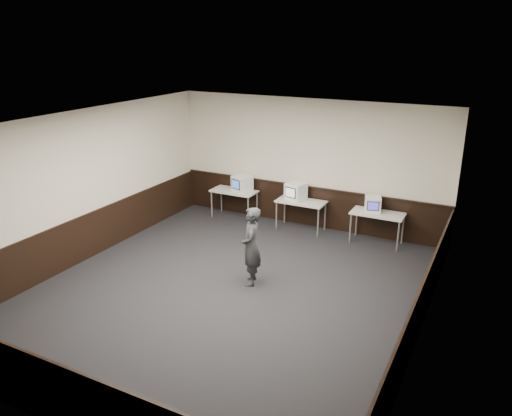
{
  "coord_description": "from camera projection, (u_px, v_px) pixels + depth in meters",
  "views": [
    {
      "loc": [
        4.32,
        -7.27,
        4.64
      ],
      "look_at": [
        -0.23,
        1.6,
        1.15
      ],
      "focal_mm": 35.0,
      "sensor_mm": 36.0,
      "label": 1
    }
  ],
  "objects": [
    {
      "name": "person",
      "position": [
        251.0,
        246.0,
        9.57
      ],
      "size": [
        0.57,
        0.67,
        1.56
      ],
      "primitive_type": "imported",
      "rotation": [
        0.0,
        0.0,
        -1.16
      ],
      "color": "#27292D",
      "rests_on": "ground"
    },
    {
      "name": "wainscot_right",
      "position": [
        419.0,
        312.0,
        7.84
      ],
      "size": [
        0.04,
        7.98,
        1.0
      ],
      "primitive_type": "cube",
      "color": "black",
      "rests_on": "right_wall"
    },
    {
      "name": "ceiling",
      "position": [
        225.0,
        124.0,
        8.45
      ],
      "size": [
        8.0,
        8.0,
        0.0
      ],
      "primitive_type": "plane",
      "rotation": [
        3.14,
        0.0,
        0.0
      ],
      "color": "white",
      "rests_on": "back_wall"
    },
    {
      "name": "right_wall",
      "position": [
        428.0,
        248.0,
        7.47
      ],
      "size": [
        0.0,
        8.0,
        8.0
      ],
      "primitive_type": "plane",
      "rotation": [
        1.57,
        0.0,
        -1.57
      ],
      "color": "beige",
      "rests_on": "ground"
    },
    {
      "name": "desk_left",
      "position": [
        234.0,
        193.0,
        13.12
      ],
      "size": [
        1.2,
        0.6,
        0.75
      ],
      "color": "beige",
      "rests_on": "ground"
    },
    {
      "name": "back_wall",
      "position": [
        308.0,
        164.0,
        12.33
      ],
      "size": [
        7.0,
        0.0,
        7.0
      ],
      "primitive_type": "plane",
      "rotation": [
        1.57,
        0.0,
        0.0
      ],
      "color": "beige",
      "rests_on": "ground"
    },
    {
      "name": "emac_center",
      "position": [
        296.0,
        191.0,
        12.31
      ],
      "size": [
        0.52,
        0.53,
        0.43
      ],
      "rotation": [
        0.0,
        0.0,
        -0.23
      ],
      "color": "white",
      "rests_on": "desk_center"
    },
    {
      "name": "left_wall",
      "position": [
        83.0,
        187.0,
        10.48
      ],
      "size": [
        0.0,
        8.0,
        8.0
      ],
      "primitive_type": "plane",
      "rotation": [
        1.57,
        0.0,
        1.57
      ],
      "color": "beige",
      "rests_on": "ground"
    },
    {
      "name": "wainscot_left",
      "position": [
        89.0,
        235.0,
        10.84
      ],
      "size": [
        0.04,
        7.98,
        1.0
      ],
      "primitive_type": "cube",
      "color": "black",
      "rests_on": "left_wall"
    },
    {
      "name": "wainscot_front",
      "position": [
        61.0,
        398.0,
        5.99
      ],
      "size": [
        6.98,
        0.04,
        1.0
      ],
      "primitive_type": "cube",
      "color": "black",
      "rests_on": "front_wall"
    },
    {
      "name": "wainscot_back",
      "position": [
        307.0,
        206.0,
        12.68
      ],
      "size": [
        6.98,
        0.04,
        1.0
      ],
      "primitive_type": "cube",
      "color": "black",
      "rests_on": "back_wall"
    },
    {
      "name": "desk_center",
      "position": [
        301.0,
        204.0,
        12.3
      ],
      "size": [
        1.2,
        0.6,
        0.75
      ],
      "color": "beige",
      "rests_on": "ground"
    },
    {
      "name": "emac_left",
      "position": [
        242.0,
        183.0,
        12.96
      ],
      "size": [
        0.54,
        0.56,
        0.42
      ],
      "rotation": [
        0.0,
        0.0,
        -0.34
      ],
      "color": "white",
      "rests_on": "desk_left"
    },
    {
      "name": "wainscot_rail",
      "position": [
        307.0,
        187.0,
        12.49
      ],
      "size": [
        6.98,
        0.06,
        0.04
      ],
      "primitive_type": "cube",
      "color": "black",
      "rests_on": "wainscot_back"
    },
    {
      "name": "front_wall",
      "position": [
        47.0,
        319.0,
        5.61
      ],
      "size": [
        7.0,
        0.0,
        7.0
      ],
      "primitive_type": "plane",
      "rotation": [
        -1.57,
        0.0,
        0.0
      ],
      "color": "beige",
      "rests_on": "ground"
    },
    {
      "name": "emac_right",
      "position": [
        373.0,
        204.0,
        11.48
      ],
      "size": [
        0.45,
        0.47,
        0.36
      ],
      "rotation": [
        0.0,
        0.0,
        0.29
      ],
      "color": "white",
      "rests_on": "desk_right"
    },
    {
      "name": "floor",
      "position": [
        228.0,
        291.0,
        9.5
      ],
      "size": [
        8.0,
        8.0,
        0.0
      ],
      "primitive_type": "plane",
      "color": "black",
      "rests_on": "ground"
    },
    {
      "name": "desk_right",
      "position": [
        378.0,
        216.0,
        11.48
      ],
      "size": [
        1.2,
        0.6,
        0.75
      ],
      "color": "beige",
      "rests_on": "ground"
    }
  ]
}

